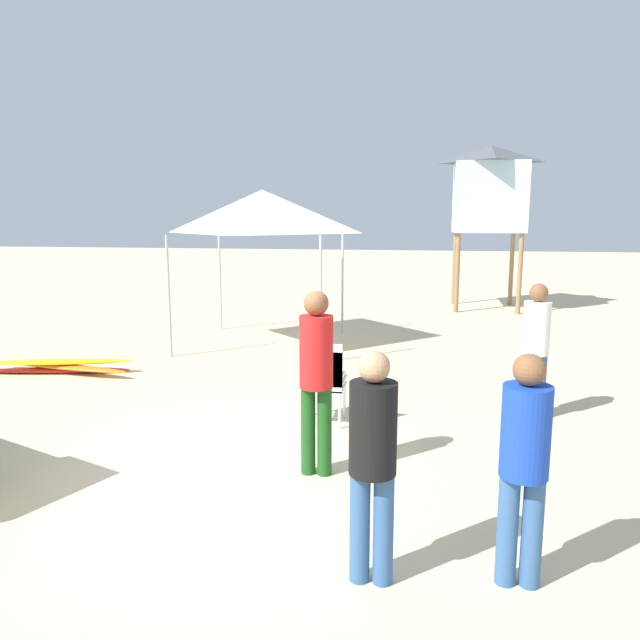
{
  "coord_description": "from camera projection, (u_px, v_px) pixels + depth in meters",
  "views": [
    {
      "loc": [
        1.89,
        -5.26,
        2.48
      ],
      "look_at": [
        0.46,
        3.01,
        1.04
      ],
      "focal_mm": 33.91,
      "sensor_mm": 36.0,
      "label": 1
    }
  ],
  "objects": [
    {
      "name": "ground",
      "position": [
        220.0,
        476.0,
        5.85
      ],
      "size": [
        80.0,
        80.0,
        0.0
      ],
      "primitive_type": "plane",
      "color": "beige"
    },
    {
      "name": "stacked_plastic_chairs",
      "position": [
        324.0,
        376.0,
        7.19
      ],
      "size": [
        0.48,
        0.48,
        1.02
      ],
      "color": "white",
      "rests_on": "ground"
    },
    {
      "name": "surfboard_pile",
      "position": [
        59.0,
        366.0,
        9.63
      ],
      "size": [
        2.51,
        0.86,
        0.24
      ],
      "color": "red",
      "rests_on": "ground"
    },
    {
      "name": "lifeguard_near_left",
      "position": [
        536.0,
        342.0,
        7.34
      ],
      "size": [
        0.32,
        0.32,
        1.69
      ],
      "color": "#33598C",
      "rests_on": "ground"
    },
    {
      "name": "lifeguard_near_center",
      "position": [
        373.0,
        453.0,
        4.01
      ],
      "size": [
        0.32,
        0.32,
        1.63
      ],
      "color": "#33598C",
      "rests_on": "ground"
    },
    {
      "name": "lifeguard_near_right",
      "position": [
        316.0,
        370.0,
        5.72
      ],
      "size": [
        0.32,
        0.32,
        1.8
      ],
      "color": "#194C19",
      "rests_on": "ground"
    },
    {
      "name": "lifeguard_far_right",
      "position": [
        524.0,
        456.0,
        3.97
      ],
      "size": [
        0.32,
        0.32,
        1.61
      ],
      "color": "#33598C",
      "rests_on": "ground"
    },
    {
      "name": "popup_canopy",
      "position": [
        263.0,
        212.0,
        11.48
      ],
      "size": [
        2.77,
        2.77,
        2.98
      ],
      "color": "#B2B2B7",
      "rests_on": "ground"
    },
    {
      "name": "lifeguard_tower",
      "position": [
        489.0,
        189.0,
        15.91
      ],
      "size": [
        1.98,
        1.98,
        4.31
      ],
      "color": "olive",
      "rests_on": "ground"
    }
  ]
}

